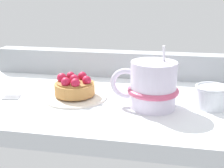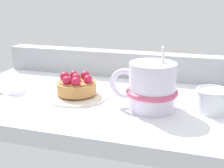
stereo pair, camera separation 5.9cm
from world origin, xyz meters
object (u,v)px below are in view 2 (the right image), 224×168
object	(u,v)px
coffee_mug	(151,87)
dessert_plate	(77,95)
sugar_bowl	(213,100)
raspberry_tart	(76,85)

from	to	relation	value
coffee_mug	dessert_plate	bearing A→B (deg)	171.80
dessert_plate	sugar_bowl	size ratio (longest dim) A/B	2.12
dessert_plate	coffee_mug	bearing A→B (deg)	-8.20
raspberry_tart	dessert_plate	bearing A→B (deg)	30.61
dessert_plate	raspberry_tart	size ratio (longest dim) A/B	1.61
dessert_plate	coffee_mug	xyz separation A→B (cm)	(16.39, -2.36, 4.06)
dessert_plate	sugar_bowl	bearing A→B (deg)	-0.53
sugar_bowl	raspberry_tart	bearing A→B (deg)	179.51
sugar_bowl	coffee_mug	bearing A→B (deg)	-169.64
coffee_mug	sugar_bowl	distance (cm)	11.87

